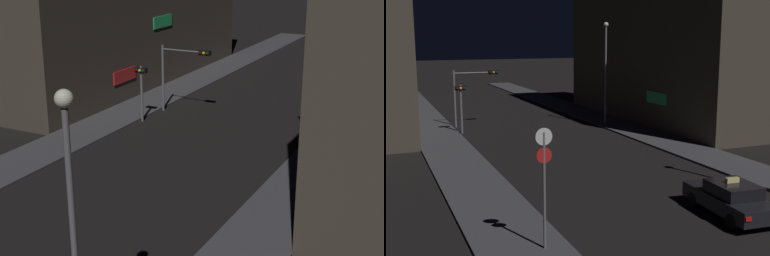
% 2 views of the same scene
% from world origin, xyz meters
% --- Properties ---
extents(sidewalk_left, '(3.23, 69.90, 0.12)m').
position_xyz_m(sidewalk_left, '(-7.09, 32.95, 0.06)').
color(sidewalk_left, '#424247').
rests_on(sidewalk_left, ground_plane).
extents(sidewalk_right, '(3.23, 69.90, 0.12)m').
position_xyz_m(sidewalk_right, '(7.09, 32.95, 0.06)').
color(sidewalk_right, '#424247').
rests_on(sidewalk_right, ground_plane).
extents(building_facade_left, '(11.35, 28.04, 11.25)m').
position_xyz_m(building_facade_left, '(-14.34, 38.29, 5.63)').
color(building_facade_left, '#473D33').
rests_on(building_facade_left, ground_plane).
extents(traffic_light_overhead, '(3.63, 0.42, 4.57)m').
position_xyz_m(traffic_light_overhead, '(-3.79, 32.14, 3.34)').
color(traffic_light_overhead, slate).
rests_on(traffic_light_overhead, ground_plane).
extents(traffic_light_left_kerb, '(0.80, 0.42, 3.66)m').
position_xyz_m(traffic_light_left_kerb, '(-5.23, 29.35, 2.63)').
color(traffic_light_left_kerb, slate).
rests_on(traffic_light_left_kerb, ground_plane).
extents(street_lamp_near_block, '(0.44, 0.44, 8.16)m').
position_xyz_m(street_lamp_near_block, '(5.91, 8.17, 5.22)').
color(street_lamp_near_block, slate).
rests_on(street_lamp_near_block, sidewalk_right).
extents(street_lamp_far_block, '(0.38, 0.38, 8.16)m').
position_xyz_m(street_lamp_far_block, '(6.07, 28.09, 4.90)').
color(street_lamp_far_block, slate).
rests_on(street_lamp_far_block, sidewalk_right).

